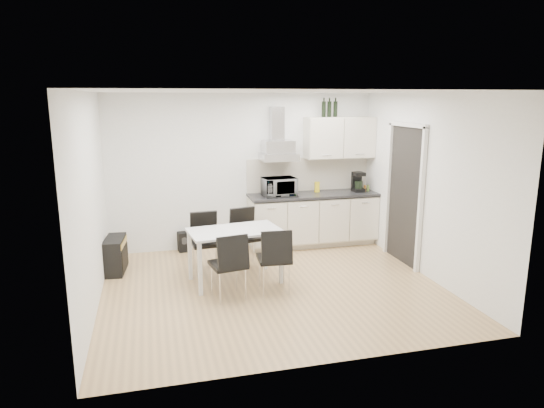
# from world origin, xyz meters

# --- Properties ---
(ground) EXTENTS (4.50, 4.50, 0.00)m
(ground) POSITION_xyz_m (0.00, 0.00, 0.00)
(ground) COLOR tan
(ground) RESTS_ON ground
(wall_back) EXTENTS (4.50, 0.10, 2.60)m
(wall_back) POSITION_xyz_m (0.00, 2.00, 1.30)
(wall_back) COLOR white
(wall_back) RESTS_ON ground
(wall_front) EXTENTS (4.50, 0.10, 2.60)m
(wall_front) POSITION_xyz_m (0.00, -2.00, 1.30)
(wall_front) COLOR white
(wall_front) RESTS_ON ground
(wall_left) EXTENTS (0.10, 4.00, 2.60)m
(wall_left) POSITION_xyz_m (-2.25, 0.00, 1.30)
(wall_left) COLOR white
(wall_left) RESTS_ON ground
(wall_right) EXTENTS (0.10, 4.00, 2.60)m
(wall_right) POSITION_xyz_m (2.25, 0.00, 1.30)
(wall_right) COLOR white
(wall_right) RESTS_ON ground
(ceiling) EXTENTS (4.50, 4.50, 0.00)m
(ceiling) POSITION_xyz_m (0.00, 0.00, 2.60)
(ceiling) COLOR white
(ceiling) RESTS_ON wall_back
(doorway) EXTENTS (0.08, 1.04, 2.10)m
(doorway) POSITION_xyz_m (2.21, 0.55, 1.05)
(doorway) COLOR white
(doorway) RESTS_ON ground
(kitchenette) EXTENTS (2.22, 0.64, 2.52)m
(kitchenette) POSITION_xyz_m (1.19, 1.73, 0.83)
(kitchenette) COLOR beige
(kitchenette) RESTS_ON ground
(dining_table) EXTENTS (1.32, 0.86, 0.75)m
(dining_table) POSITION_xyz_m (-0.45, 0.35, 0.65)
(dining_table) COLOR white
(dining_table) RESTS_ON ground
(chair_far_left) EXTENTS (0.47, 0.53, 0.88)m
(chair_far_left) POSITION_xyz_m (-0.80, 0.81, 0.44)
(chair_far_left) COLOR black
(chair_far_left) RESTS_ON ground
(chair_far_right) EXTENTS (0.53, 0.58, 0.88)m
(chair_far_right) POSITION_xyz_m (-0.16, 0.94, 0.44)
(chair_far_right) COLOR black
(chair_far_right) RESTS_ON ground
(chair_near_left) EXTENTS (0.52, 0.57, 0.88)m
(chair_near_left) POSITION_xyz_m (-0.64, -0.19, 0.44)
(chair_near_left) COLOR black
(chair_near_left) RESTS_ON ground
(chair_near_right) EXTENTS (0.47, 0.53, 0.88)m
(chair_near_right) POSITION_xyz_m (-0.02, -0.12, 0.44)
(chair_near_right) COLOR black
(chair_near_right) RESTS_ON ground
(guitar_amp) EXTENTS (0.33, 0.64, 0.52)m
(guitar_amp) POSITION_xyz_m (-2.10, 1.16, 0.26)
(guitar_amp) COLOR black
(guitar_amp) RESTS_ON ground
(floor_speaker) EXTENTS (0.22, 0.20, 0.33)m
(floor_speaker) POSITION_xyz_m (-1.05, 1.90, 0.16)
(floor_speaker) COLOR black
(floor_speaker) RESTS_ON ground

